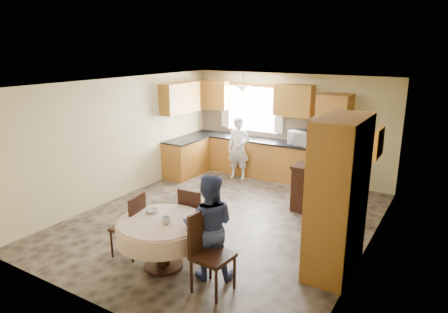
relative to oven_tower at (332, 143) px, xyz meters
The scene contains 36 objects.
floor 3.11m from the oven_tower, 113.15° to the right, with size 5.00×6.00×0.01m, color brown.
ceiling 3.26m from the oven_tower, 113.15° to the right, with size 5.00×6.00×0.01m, color white.
wall_back 1.21m from the oven_tower, 164.91° to the left, with size 5.00×0.02×2.50m, color tan.
wall_front 5.81m from the oven_tower, 101.43° to the right, with size 5.00×0.02×2.50m, color tan.
wall_left 4.54m from the oven_tower, 143.61° to the right, with size 0.02×6.00×2.50m, color tan.
wall_right 3.02m from the oven_tower, 63.35° to the right, with size 0.02×6.00×2.50m, color tan.
window 2.24m from the oven_tower, behind, with size 1.40×0.03×1.10m, color white.
curtain_left 2.97m from the oven_tower, behind, with size 0.22×0.02×1.15m, color white.
curtain_right 1.54m from the oven_tower, behind, with size 0.22×0.02×1.15m, color white.
base_cab_back 2.09m from the oven_tower, behind, with size 3.30×0.60×0.88m, color #B47330.
counter_back 2.01m from the oven_tower, behind, with size 3.30×0.64×0.04m, color black.
base_cab_left 3.52m from the oven_tower, 165.12° to the right, with size 0.60×1.20×0.88m, color #B47330.
counter_left 3.47m from the oven_tower, 165.12° to the right, with size 0.64×1.20×0.04m, color black.
backsplash 2.03m from the oven_tower, behind, with size 3.30×0.02×0.55m, color tan.
wall_cab_left 3.31m from the oven_tower, behind, with size 0.85×0.33×0.72m, color #AC732B.
wall_cab_right 1.32m from the oven_tower, behind, with size 0.90×0.33×0.72m, color #AC732B.
wall_cab_side 3.70m from the oven_tower, 165.67° to the right, with size 0.33×1.20×0.72m, color #AC732B.
oven_tower is the anchor object (origin of this frame).
oven_upper 0.37m from the oven_tower, 90.00° to the right, with size 0.56×0.01×0.45m, color black.
oven_lower 0.44m from the oven_tower, 90.00° to the right, with size 0.56×0.01×0.45m, color black.
pendant 2.40m from the oven_tower, behind, with size 0.36×0.36×0.18m, color beige.
sideboard 1.68m from the oven_tower, 77.81° to the right, with size 1.20×0.50×0.86m, color #33190D.
space_heater 1.82m from the oven_tower, 69.16° to the right, with size 0.43×0.30×0.59m, color black.
cupboard 3.50m from the oven_tower, 72.22° to the right, with size 0.58×1.16×2.22m, color #B47330.
dining_table 4.70m from the oven_tower, 102.99° to the right, with size 1.29×1.29×0.73m.
chair_left 4.85m from the oven_tower, 110.10° to the right, with size 0.49×0.49×0.98m.
chair_back 3.97m from the oven_tower, 105.65° to the right, with size 0.45×0.45×0.97m.
chair_right 4.70m from the oven_tower, 92.43° to the right, with size 0.50×0.50×1.08m.
framed_picture 2.52m from the oven_tower, 57.56° to the right, with size 0.06×0.57×0.47m.
microwave 0.67m from the oven_tower, behind, with size 0.60×0.40×0.33m, color silver.
person_sink 2.19m from the oven_tower, 168.32° to the right, with size 0.55×0.36×1.49m, color silver.
person_dining 4.43m from the oven_tower, 94.54° to the right, with size 0.72×0.56×1.49m, color navy.
bowl_sideboard 1.53m from the oven_tower, 91.81° to the right, with size 0.22×0.22×0.05m, color #B2B2B2.
bottle_sideboard 1.63m from the oven_tower, 68.98° to the right, with size 0.11×0.11×0.30m, color silver.
cup_table 4.70m from the oven_tower, 101.37° to the right, with size 0.12×0.12×0.10m, color #B2B2B2.
bowl_table 4.63m from the oven_tower, 106.98° to the right, with size 0.18×0.18×0.06m, color #B2B2B2.
Camera 1 is at (3.55, -5.84, 3.10)m, focal length 32.00 mm.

